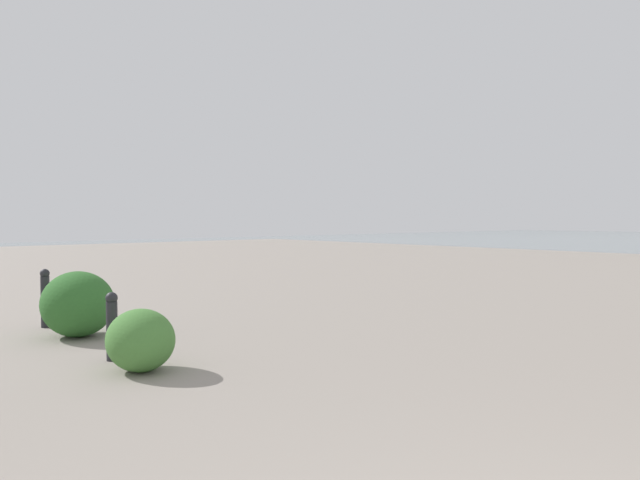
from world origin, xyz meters
name	(u,v)px	position (x,y,z in m)	size (l,w,h in m)	color
bollard_near	(112,325)	(6.09, -0.91, 0.39)	(0.13, 0.13, 0.75)	#232328
bollard_mid	(45,297)	(8.63, -0.99, 0.44)	(0.13, 0.13, 0.84)	#232328
shrub_low	(78,304)	(7.66, -1.10, 0.43)	(1.01, 0.91, 0.86)	#2D6628
shrub_round	(141,340)	(5.45, -0.95, 0.32)	(0.75, 0.67, 0.64)	#477F38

